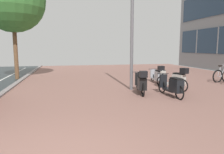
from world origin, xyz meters
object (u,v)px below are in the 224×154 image
Objects in this scene: scooter_mid at (175,79)px; scooter_far at (141,83)px; bicycle_rack_06 at (222,76)px; scooter_extra at (158,75)px; street_tree at (12,0)px; scooter_near at (173,86)px; lamp_post at (132,11)px.

scooter_far is at bearing -164.33° from scooter_mid.
bicycle_rack_06 is 0.82× the size of scooter_extra.
street_tree is (-7.75, 5.15, 4.18)m from scooter_mid.
scooter_far reaches higher than bicycle_rack_06.
bicycle_rack_06 is at bearing 22.29° from scooter_mid.
scooter_mid is (-3.65, -1.50, 0.12)m from bicycle_rack_06.
scooter_mid is 1.77m from scooter_extra.
scooter_near is 0.29× the size of street_tree.
bicycle_rack_06 is 5.80m from scooter_far.
scooter_extra is at bearing 52.44° from scooter_far.
lamp_post is at bearing -38.90° from street_tree.
scooter_extra is at bearing -23.76° from street_tree.
scooter_near is 1.24m from scooter_far.
scooter_mid reaches higher than bicycle_rack_06.
lamp_post is (-1.14, 1.68, 3.06)m from scooter_near.
bicycle_rack_06 is 3.95m from scooter_mid.
scooter_near is 3.08m from scooter_extra.
street_tree reaches higher than scooter_near.
lamp_post reaches higher than scooter_far.
scooter_mid is 0.91× the size of scooter_far.
scooter_far is at bearing -127.56° from scooter_extra.
scooter_mid is at bearing -88.37° from scooter_extra.
bicycle_rack_06 is 12.72m from street_tree.
scooter_near is 0.30× the size of lamp_post.
bicycle_rack_06 is 5.20m from scooter_near.
scooter_near is at bearing -35.40° from scooter_far.
scooter_far is at bearing -43.55° from street_tree.
lamp_post reaches higher than scooter_extra.
scooter_far is 3.17m from lamp_post.
scooter_mid is at bearing -157.71° from bicycle_rack_06.
scooter_far is 0.28× the size of street_tree.
bicycle_rack_06 is 0.22× the size of lamp_post.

